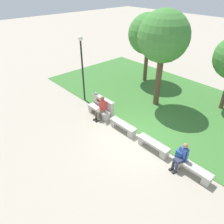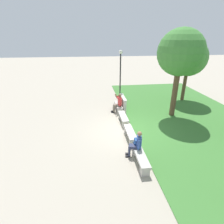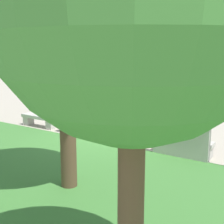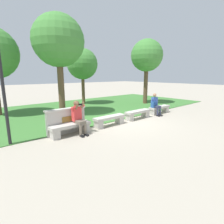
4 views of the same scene
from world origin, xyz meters
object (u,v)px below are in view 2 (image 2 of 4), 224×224
(tree_far_back, at_px, (181,53))
(tree_left_background, at_px, (189,58))
(bench_far, at_px, (141,158))
(bench_near, at_px, (123,118))
(person_photographer, at_px, (118,102))
(bench_mid, at_px, (130,134))
(bench_main, at_px, (118,106))
(person_distant, at_px, (136,143))
(lamp_post, at_px, (120,69))
(backpack, at_px, (137,143))

(tree_far_back, bearing_deg, tree_left_background, 141.87)
(bench_far, bearing_deg, bench_near, 180.00)
(person_photographer, bearing_deg, bench_mid, 1.23)
(bench_main, relative_size, person_photographer, 1.22)
(tree_left_background, bearing_deg, bench_main, -75.20)
(bench_near, xyz_separation_m, person_distant, (3.41, -0.06, 0.38))
(bench_near, relative_size, tree_left_background, 0.33)
(person_photographer, bearing_deg, bench_main, 165.98)
(bench_main, distance_m, bench_near, 1.97)
(lamp_post, bearing_deg, person_photographer, -12.88)
(bench_main, height_order, tree_left_background, tree_left_background)
(bench_far, height_order, tree_left_background, tree_left_background)
(bench_far, distance_m, lamp_post, 8.25)
(backpack, relative_size, tree_left_background, 0.09)
(bench_far, height_order, backpack, backpack)
(lamp_post, bearing_deg, person_distant, -4.00)
(lamp_post, bearing_deg, bench_mid, -4.35)
(bench_main, bearing_deg, person_photographer, -14.02)
(person_distant, bearing_deg, person_photographer, -179.85)
(backpack, bearing_deg, bench_far, 1.76)
(person_distant, height_order, lamp_post, lamp_post)
(bench_near, bearing_deg, backpack, -0.35)
(bench_mid, height_order, person_distant, person_distant)
(bench_mid, xyz_separation_m, tree_left_background, (-5.44, 5.71, 3.14))
(tree_far_back, bearing_deg, bench_far, -37.30)
(bench_main, height_order, tree_far_back, tree_far_back)
(bench_far, relative_size, person_distant, 1.28)
(tree_left_background, relative_size, tree_far_back, 0.88)
(person_photographer, relative_size, lamp_post, 0.33)
(bench_main, bearing_deg, bench_far, 0.00)
(tree_left_background, bearing_deg, bench_far, -37.62)
(bench_near, relative_size, tree_far_back, 0.29)
(backpack, bearing_deg, lamp_post, 176.29)
(person_distant, height_order, backpack, person_distant)
(bench_mid, relative_size, tree_left_background, 0.33)
(person_photographer, relative_size, person_distant, 1.05)
(person_photographer, xyz_separation_m, tree_far_back, (1.01, 3.57, 3.31))
(bench_mid, relative_size, bench_far, 1.00)
(person_distant, bearing_deg, bench_near, 178.91)
(tree_left_background, relative_size, lamp_post, 1.20)
(bench_main, xyz_separation_m, tree_left_background, (-1.51, 5.71, 3.14))
(person_distant, bearing_deg, bench_main, 179.31)
(person_distant, bearing_deg, tree_far_back, 138.77)
(bench_mid, height_order, lamp_post, lamp_post)
(person_photographer, bearing_deg, person_distant, 0.15)
(bench_far, bearing_deg, tree_far_back, 142.70)
(tree_far_back, bearing_deg, person_photographer, -105.80)
(backpack, xyz_separation_m, tree_far_back, (-3.93, 3.51, 3.42))
(bench_mid, height_order, tree_left_background, tree_left_background)
(bench_far, relative_size, person_photographer, 1.22)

